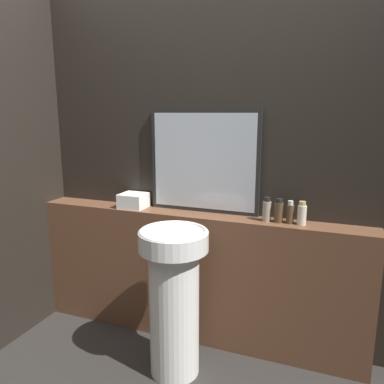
# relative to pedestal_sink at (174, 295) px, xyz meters

# --- Properties ---
(wall_back) EXTENTS (8.00, 0.06, 2.50)m
(wall_back) POSITION_rel_pedestal_sink_xyz_m (-0.03, 0.53, 0.74)
(wall_back) COLOR black
(wall_back) RESTS_ON ground_plane
(vanity_counter) EXTENTS (2.32, 0.20, 0.91)m
(vanity_counter) POSITION_rel_pedestal_sink_xyz_m (-0.03, 0.40, -0.05)
(vanity_counter) COLOR brown
(vanity_counter) RESTS_ON ground_plane
(pedestal_sink) EXTENTS (0.41, 0.41, 0.92)m
(pedestal_sink) POSITION_rel_pedestal_sink_xyz_m (0.00, 0.00, 0.00)
(pedestal_sink) COLOR white
(pedestal_sink) RESTS_ON ground_plane
(mirror) EXTENTS (0.76, 0.03, 0.69)m
(mirror) POSITION_rel_pedestal_sink_xyz_m (0.02, 0.48, 0.75)
(mirror) COLOR black
(mirror) RESTS_ON vanity_counter
(towel_stack) EXTENTS (0.18, 0.17, 0.10)m
(towel_stack) POSITION_rel_pedestal_sink_xyz_m (-0.49, 0.40, 0.45)
(towel_stack) COLOR white
(towel_stack) RESTS_ON vanity_counter
(shampoo_bottle) EXTENTS (0.05, 0.05, 0.15)m
(shampoo_bottle) POSITION_rel_pedestal_sink_xyz_m (0.46, 0.40, 0.47)
(shampoo_bottle) COLOR gray
(shampoo_bottle) RESTS_ON vanity_counter
(conditioner_bottle) EXTENTS (0.05, 0.05, 0.15)m
(conditioner_bottle) POSITION_rel_pedestal_sink_xyz_m (0.54, 0.40, 0.47)
(conditioner_bottle) COLOR #4C3823
(conditioner_bottle) RESTS_ON vanity_counter
(lotion_bottle) EXTENTS (0.04, 0.04, 0.14)m
(lotion_bottle) POSITION_rel_pedestal_sink_xyz_m (0.61, 0.40, 0.47)
(lotion_bottle) COLOR #4C3823
(lotion_bottle) RESTS_ON vanity_counter
(body_wash_bottle) EXTENTS (0.05, 0.05, 0.15)m
(body_wash_bottle) POSITION_rel_pedestal_sink_xyz_m (0.68, 0.40, 0.47)
(body_wash_bottle) COLOR beige
(body_wash_bottle) RESTS_ON vanity_counter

